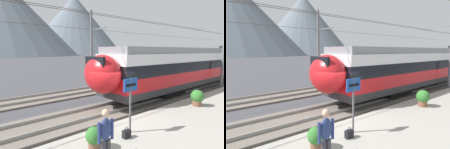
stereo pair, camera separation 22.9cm
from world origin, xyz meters
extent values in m
plane|color=#424247|center=(0.00, 0.00, 0.00)|extent=(400.00, 400.00, 0.00)
cube|color=#A39E93|center=(0.00, -4.24, 0.19)|extent=(120.00, 6.52, 0.38)
cube|color=#6B6359|center=(0.00, 1.29, 0.06)|extent=(120.00, 3.00, 0.12)
cube|color=gray|center=(0.00, 0.57, 0.20)|extent=(120.00, 0.07, 0.16)
cube|color=gray|center=(0.00, 2.01, 0.20)|extent=(120.00, 0.07, 0.16)
cube|color=#6B6359|center=(0.00, 6.57, 0.06)|extent=(120.00, 3.00, 0.12)
cube|color=gray|center=(0.00, 5.86, 0.20)|extent=(120.00, 0.07, 0.16)
cube|color=gray|center=(0.00, 7.29, 0.20)|extent=(120.00, 0.07, 0.16)
cube|color=#2D2D30|center=(15.02, 1.29, 0.92)|extent=(28.68, 2.87, 0.45)
cube|color=red|center=(15.02, 1.29, 1.57)|extent=(28.68, 2.87, 0.85)
cube|color=black|center=(15.02, 1.29, 2.38)|extent=(28.68, 2.91, 0.75)
cube|color=white|center=(15.02, 1.29, 3.08)|extent=(28.68, 2.87, 0.65)
cube|color=gray|center=(15.02, 1.29, 3.62)|extent=(28.38, 2.67, 0.45)
cube|color=black|center=(6.13, 1.29, 0.49)|extent=(2.80, 2.30, 0.42)
ellipsoid|color=red|center=(0.13, 1.29, 2.27)|extent=(1.80, 2.64, 2.25)
cube|color=black|center=(-0.37, 1.29, 2.70)|extent=(0.16, 1.72, 1.19)
cube|color=#2D2D30|center=(28.55, 6.57, 0.92)|extent=(25.23, 2.96, 0.45)
cube|color=orange|center=(28.55, 6.57, 1.57)|extent=(25.23, 2.96, 0.85)
cube|color=black|center=(28.55, 6.57, 2.38)|extent=(25.23, 3.00, 0.75)
cube|color=silver|center=(28.55, 6.57, 3.08)|extent=(25.23, 2.96, 0.65)
cube|color=gray|center=(28.55, 6.57, 3.62)|extent=(24.93, 2.76, 0.45)
cube|color=black|center=(20.73, 6.57, 0.49)|extent=(2.80, 2.37, 0.42)
ellipsoid|color=orange|center=(15.39, 6.57, 2.27)|extent=(1.80, 2.72, 2.25)
cube|color=black|center=(14.89, 6.57, 2.70)|extent=(0.16, 1.78, 1.19)
cube|color=black|center=(32.33, 6.57, 4.20)|extent=(0.90, 0.70, 0.70)
cylinder|color=slate|center=(12.29, -0.70, 3.71)|extent=(0.24, 0.24, 7.41)
cube|color=slate|center=(12.29, 0.30, 5.79)|extent=(0.10, 2.29, 0.10)
cylinder|color=#473823|center=(12.29, 1.29, 5.54)|extent=(46.44, 0.02, 0.02)
cylinder|color=slate|center=(4.41, 8.84, 3.83)|extent=(0.24, 0.24, 7.67)
cube|color=slate|center=(4.41, 7.71, 5.70)|extent=(0.10, 2.57, 0.10)
cylinder|color=#473823|center=(4.41, 6.57, 5.45)|extent=(46.44, 0.02, 0.02)
cylinder|color=#59595B|center=(-1.08, -2.18, 1.46)|extent=(0.08, 0.08, 2.17)
cube|color=#19479E|center=(-1.08, -2.18, 2.30)|extent=(0.70, 0.06, 0.50)
cube|color=black|center=(-1.08, -2.21, 2.30)|extent=(0.52, 0.01, 0.10)
ellipsoid|color=navy|center=(-3.20, -3.35, 1.51)|extent=(0.36, 0.22, 0.62)
sphere|color=tan|center=(-3.20, -3.35, 1.96)|extent=(0.22, 0.22, 0.22)
cylinder|color=navy|center=(-3.42, -3.35, 1.46)|extent=(0.09, 0.09, 0.58)
cylinder|color=navy|center=(-2.98, -3.35, 1.46)|extent=(0.09, 0.09, 0.58)
cube|color=black|center=(-1.51, -2.43, 0.52)|extent=(0.32, 0.18, 0.29)
torus|color=black|center=(-1.51, -2.43, 0.72)|extent=(0.16, 0.02, 0.16)
cylinder|color=brown|center=(-2.88, -2.32, 0.52)|extent=(0.41, 0.41, 0.28)
sphere|color=#33752D|center=(-2.88, -2.32, 0.84)|extent=(0.60, 0.60, 0.60)
sphere|color=purple|center=(-2.88, -2.32, 0.98)|extent=(0.33, 0.33, 0.33)
cylinder|color=brown|center=(4.47, -2.21, 0.56)|extent=(0.51, 0.51, 0.37)
sphere|color=#33752D|center=(4.47, -2.21, 0.97)|extent=(0.75, 0.75, 0.75)
sphere|color=purple|center=(4.47, -2.21, 1.14)|extent=(0.41, 0.41, 0.41)
cone|color=slate|center=(116.06, 218.64, 38.33)|extent=(126.91, 126.91, 76.66)
camera|label=1|loc=(-6.07, -7.09, 3.61)|focal=29.40mm
camera|label=2|loc=(-5.90, -7.23, 3.61)|focal=29.40mm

